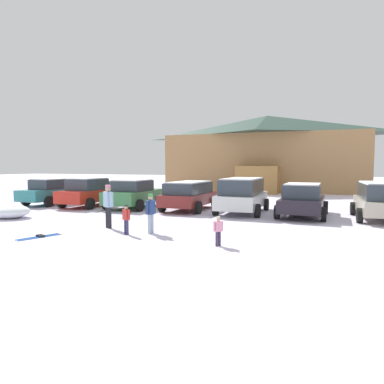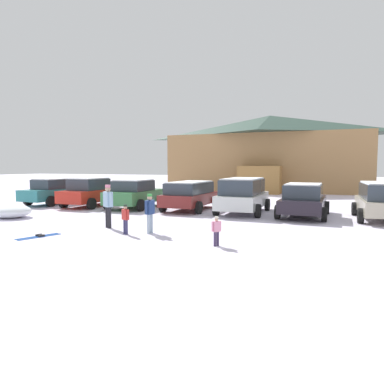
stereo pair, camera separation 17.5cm
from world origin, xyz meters
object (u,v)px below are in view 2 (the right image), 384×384
Objects in this scene: plowed_snow_pile at (10,211)px; parked_teal_hatchback at (57,191)px; skier_child_in_red_jacket at (125,218)px; parked_black_sedan at (304,200)px; parked_beige_suv at (383,200)px; parked_red_sedan at (91,192)px; parked_green_coupe at (135,194)px; parked_silver_wagon at (243,194)px; ski_lodge at (269,152)px; skier_teen_in_navy_coat at (150,211)px; pair_of_skis at (39,236)px; parked_maroon_van at (190,194)px; skier_child_in_pink_snowsuit at (216,229)px; skier_adult_in_blue_parka at (108,204)px.

parked_teal_hatchback is at bearing 112.55° from plowed_snow_pile.
plowed_snow_pile is (-7.12, 1.38, -0.28)m from skier_child_in_red_jacket.
parked_black_sedan is 1.07× the size of parked_beige_suv.
parked_teal_hatchback is 2.92m from parked_red_sedan.
parked_green_coupe is at bearing 118.43° from skier_child_in_red_jacket.
parked_silver_wagon is at bearing 2.87° from parked_red_sedan.
parked_red_sedan is at bearing -111.38° from ski_lodge.
parked_teal_hatchback is 1.10× the size of parked_black_sedan.
pair_of_skis is at bearing -149.27° from skier_teen_in_navy_coat.
parked_teal_hatchback reaches higher than parked_maroon_van.
skier_child_in_red_jacket is at bearing -87.06° from parked_maroon_van.
skier_child_in_red_jacket is (-5.54, -6.72, -0.21)m from parked_black_sedan.
skier_child_in_pink_snowsuit is 0.61× the size of pair_of_skis.
parked_beige_suv reaches higher than skier_child_in_pink_snowsuit.
parked_silver_wagon is at bearing 96.94° from skier_child_in_pink_snowsuit.
parked_red_sedan is 6.16m from parked_maroon_van.
parked_black_sedan reaches higher than plowed_snow_pile.
parked_black_sedan is at bearing -3.04° from parked_maroon_van.
parked_beige_suv reaches higher than parked_teal_hatchback.
parked_teal_hatchback is 1.12× the size of parked_maroon_van.
skier_teen_in_navy_coat is at bearing -106.19° from parked_silver_wagon.
parked_green_coupe is (2.85, 0.28, -0.02)m from parked_red_sedan.
pair_of_skis is (-5.98, -0.90, -0.48)m from skier_child_in_pink_snowsuit.
parked_black_sedan is (5.90, -0.31, -0.05)m from parked_maroon_van.
skier_adult_in_blue_parka is 1.87× the size of skier_child_in_pink_snowsuit.
parked_green_coupe is at bearing -178.38° from parked_silver_wagon.
parked_green_coupe is at bearing 98.04° from pair_of_skis.
skier_teen_in_navy_coat is (-4.82, -6.26, -0.01)m from parked_black_sedan.
skier_child_in_red_jacket is at bearing -10.99° from plowed_snow_pile.
skier_adult_in_blue_parka is (2.33, -5.88, 0.11)m from parked_green_coupe.
skier_adult_in_blue_parka is 2.07m from skier_teen_in_navy_coat.
parked_maroon_van is 3.08× the size of skier_teen_in_navy_coat.
skier_teen_in_navy_coat is at bearing -39.73° from parked_red_sedan.
skier_child_in_pink_snowsuit reaches higher than pair_of_skis.
parked_beige_suv is at bearing 1.52° from parked_black_sedan.
parked_maroon_van reaches higher than plowed_snow_pile.
parked_maroon_van is (3.28, 0.31, 0.02)m from parked_green_coupe.
plowed_snow_pile is (-8.11, -24.18, -3.50)m from ski_lodge.
plowed_snow_pile is at bearing -157.13° from parked_black_sedan.
skier_teen_in_navy_coat is at bearing -10.93° from skier_adult_in_blue_parka.
parked_maroon_van is at bearing 177.41° from parked_silver_wagon.
pair_of_skis is (6.90, -8.30, -0.80)m from parked_teal_hatchback.
parked_green_coupe reaches higher than pair_of_skis.
parked_teal_hatchback is at bearing 179.87° from parked_beige_suv.
plowed_snow_pile is (-10.61, 1.93, -0.20)m from skier_child_in_pink_snowsuit.
plowed_snow_pile is at bearing 174.72° from skier_adult_in_blue_parka.
plowed_snow_pile is at bearing 169.68° from skier_child_in_pink_snowsuit.
parked_teal_hatchback is 10.06m from skier_adult_in_blue_parka.
parked_green_coupe reaches higher than skier_teen_in_navy_coat.
skier_adult_in_blue_parka reaches higher than skier_teen_in_navy_coat.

